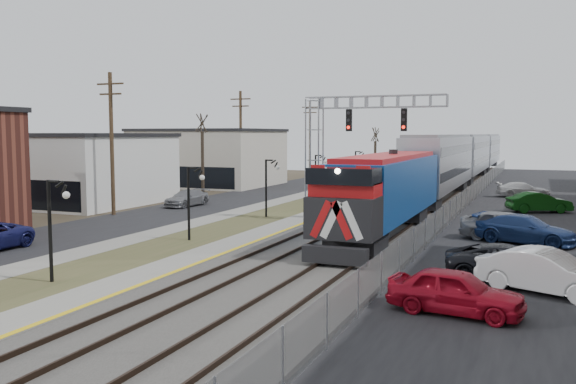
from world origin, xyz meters
The scene contains 23 objects.
street_west centered at (-11.50, 35.00, 0.02)m, with size 7.00×120.00×0.04m, color black.
sidewalk centered at (-7.00, 35.00, 0.04)m, with size 2.00×120.00×0.08m, color gray.
grass_median centered at (-4.00, 35.00, 0.03)m, with size 4.00×120.00×0.06m, color #434826.
platform centered at (-1.00, 35.00, 0.12)m, with size 2.00×120.00×0.24m, color gray.
ballast_bed centered at (4.00, 35.00, 0.10)m, with size 8.00×120.00×0.20m, color #595651.
platform_edge centered at (-0.12, 35.00, 0.24)m, with size 0.24×120.00×0.01m, color gold.
track_near centered at (2.00, 35.00, 0.28)m, with size 1.58×120.00×0.15m.
track_far centered at (5.50, 35.00, 0.28)m, with size 1.58×120.00×0.15m.
train centered at (5.50, 58.45, 2.92)m, with size 3.00×85.85×5.33m.
signal_gantry centered at (1.22, 27.99, 5.59)m, with size 9.00×1.07×8.15m.
lampposts centered at (-4.00, 18.29, 2.00)m, with size 0.14×62.14×4.00m.
utility_poles centered at (-14.50, 25.00, 5.00)m, with size 0.28×80.28×10.00m.
fence centered at (8.20, 35.00, 0.80)m, with size 0.04×120.00×1.60m, color gray.
buildings_west centered at (-21.00, 24.21, 3.01)m, with size 14.00×67.00×7.00m.
bare_trees centered at (-12.66, 38.91, 2.70)m, with size 12.30×42.30×5.95m.
car_lot_a centered at (10.93, 9.67, 0.73)m, with size 1.72×4.27×1.45m, color #A70C1F.
car_lot_b centered at (13.62, 13.42, 0.79)m, with size 1.67×4.78×1.57m, color white.
car_lot_c centered at (12.30, 15.21, 0.68)m, with size 2.27×4.92×1.37m, color black.
car_lot_d centered at (12.70, 23.91, 0.74)m, with size 2.08×5.13×1.49m, color navy.
car_lot_e centered at (11.78, 24.34, 0.82)m, with size 1.93×4.80×1.63m, color gray.
car_lot_f centered at (13.36, 37.83, 0.74)m, with size 1.56×4.47×1.47m, color #0C3D0E.
car_street_b centered at (-12.43, 31.38, 0.64)m, with size 1.79×4.39×1.27m, color gray.
car_lot_g centered at (12.03, 48.82, 0.67)m, with size 1.88×4.63×1.34m, color silver.
Camera 1 is at (13.20, -9.84, 5.74)m, focal length 38.00 mm.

